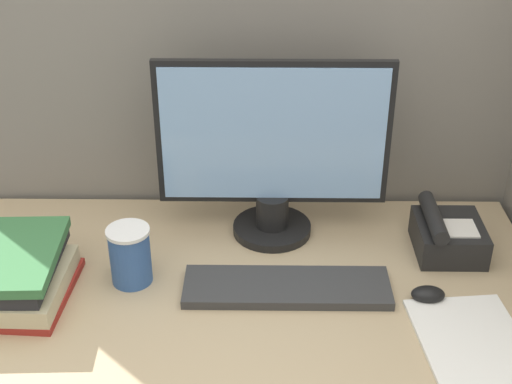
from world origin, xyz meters
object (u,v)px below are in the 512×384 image
mouse (428,294)px  book_stack (14,274)px  keyboard (287,287)px  coffee_cup (130,255)px  desk_telephone (447,235)px  monitor (273,154)px

mouse → book_stack: size_ratio=0.26×
keyboard → mouse: (0.29, -0.03, 0.01)m
coffee_cup → desk_telephone: 0.72m
keyboard → coffee_cup: coffee_cup is taller
monitor → mouse: 0.46m
keyboard → desk_telephone: 0.40m
coffee_cup → book_stack: size_ratio=0.47×
mouse → book_stack: bearing=179.3°
monitor → mouse: bearing=-39.1°
monitor → coffee_cup: 0.39m
monitor → mouse: monitor is taller
book_stack → keyboard: bearing=1.9°
keyboard → desk_telephone: (0.37, 0.16, 0.03)m
coffee_cup → book_stack: coffee_cup is taller
keyboard → mouse: bearing=-5.6°
monitor → coffee_cup: bearing=-146.8°
coffee_cup → monitor: bearing=33.2°
monitor → book_stack: size_ratio=1.92×
book_stack → desk_telephone: book_stack is taller
monitor → desk_telephone: (0.40, -0.08, -0.17)m
keyboard → desk_telephone: bearing=23.0°
keyboard → monitor: bearing=97.3°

